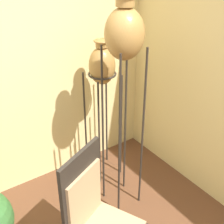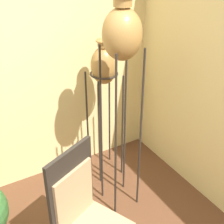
% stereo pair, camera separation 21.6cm
% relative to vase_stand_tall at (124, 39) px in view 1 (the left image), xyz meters
% --- Properties ---
extents(vase_stand_tall, '(0.33, 0.33, 2.11)m').
position_rel_vase_stand_tall_xyz_m(vase_stand_tall, '(0.00, 0.00, 0.00)').
color(vase_stand_tall, '#28231E').
rests_on(vase_stand_tall, ground_plane).
extents(vase_stand_medium, '(0.31, 0.31, 1.62)m').
position_rel_vase_stand_tall_xyz_m(vase_stand_medium, '(0.10, 0.50, -0.45)').
color(vase_stand_medium, '#28231E').
rests_on(vase_stand_medium, ground_plane).
extents(chair, '(0.64, 0.63, 1.20)m').
position_rel_vase_stand_tall_xyz_m(chair, '(-0.66, -0.56, -1.11)').
color(chair, '#28231E').
rests_on(chair, ground_plane).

